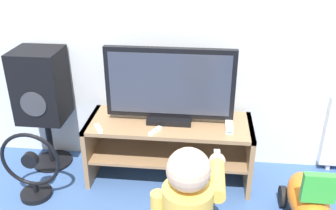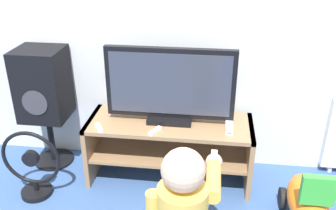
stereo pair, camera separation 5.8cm
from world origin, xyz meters
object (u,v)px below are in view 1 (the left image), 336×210
object	(u,v)px
remote_secondary	(155,131)
remote_primary	(98,129)
television	(170,87)
ride_on_toy	(308,200)
game_console	(229,126)
floor_fan	(32,169)
speaker_tower	(41,88)

from	to	relation	value
remote_secondary	remote_primary	bearing A→B (deg)	-179.00
television	ride_on_toy	size ratio (longest dim) A/B	1.75
television	ride_on_toy	xyz separation A→B (m)	(0.99, -0.44, -0.60)
game_console	floor_fan	world-z (taller)	same
speaker_tower	ride_on_toy	distance (m)	2.15
speaker_tower	floor_fan	world-z (taller)	speaker_tower
floor_fan	speaker_tower	bearing A→B (deg)	96.16
game_console	floor_fan	size ratio (longest dim) A/B	0.32
television	remote_secondary	world-z (taller)	television
floor_fan	television	bearing A→B (deg)	20.84
remote_primary	ride_on_toy	distance (m)	1.55
ride_on_toy	television	bearing A→B (deg)	155.89
remote_primary	speaker_tower	size ratio (longest dim) A/B	0.13
remote_secondary	ride_on_toy	world-z (taller)	remote_secondary
television	floor_fan	size ratio (longest dim) A/B	1.75
remote_secondary	ride_on_toy	distance (m)	1.15
floor_fan	ride_on_toy	world-z (taller)	floor_fan
remote_secondary	speaker_tower	bearing A→B (deg)	164.30
game_console	remote_primary	distance (m)	0.96
remote_primary	speaker_tower	xyz separation A→B (m)	(-0.53, 0.27, 0.18)
remote_secondary	ride_on_toy	bearing A→B (deg)	-13.19
remote_primary	ride_on_toy	bearing A→B (deg)	-9.28
television	floor_fan	distance (m)	1.19
game_console	ride_on_toy	bearing A→B (deg)	-33.66
game_console	remote_primary	world-z (taller)	game_console
television	ride_on_toy	bearing A→B (deg)	-24.11
television	remote_primary	world-z (taller)	television
game_console	remote_secondary	distance (m)	0.55
television	remote_secondary	distance (m)	0.35
television	ride_on_toy	distance (m)	1.24
television	ride_on_toy	world-z (taller)	television
speaker_tower	television	bearing A→B (deg)	-4.16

